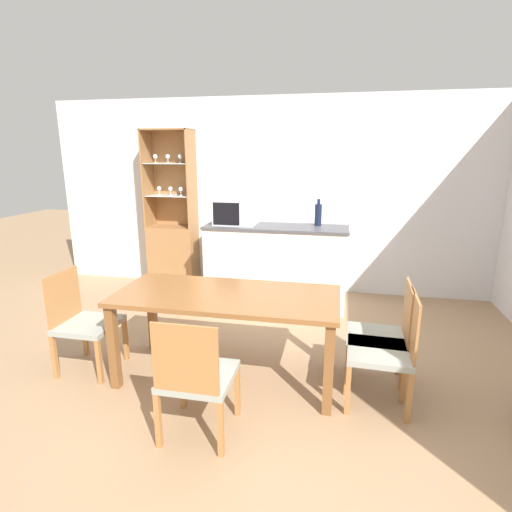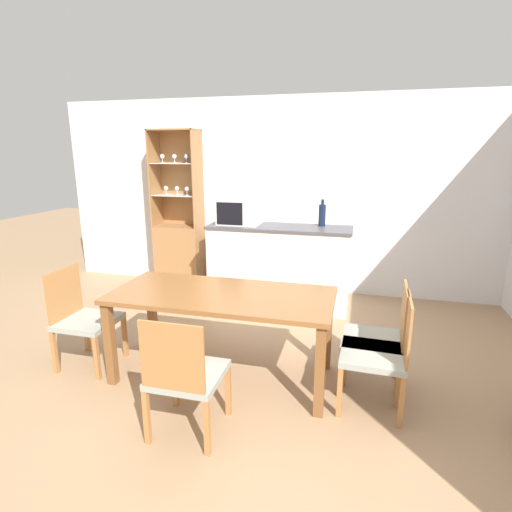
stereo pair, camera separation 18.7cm
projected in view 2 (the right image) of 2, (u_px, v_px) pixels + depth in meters
name	position (u px, v px, depth m)	size (l,w,h in m)	color
ground_plane	(246.00, 395.00, 3.13)	(18.00, 18.00, 0.00)	#A37F5B
wall_back	(299.00, 197.00, 5.28)	(6.80, 0.06, 2.55)	silver
kitchen_counter	(279.00, 266.00, 4.86)	(1.71, 0.54, 1.00)	white
display_cabinet	(180.00, 242.00, 5.65)	(0.65, 0.37, 2.14)	#A37042
dining_table	(222.00, 304.00, 3.25)	(1.80, 0.81, 0.74)	brown
dining_chair_side_left_near	(83.00, 318.00, 3.49)	(0.46, 0.46, 0.87)	#999E93
dining_chair_head_near	(185.00, 375.00, 2.60)	(0.45, 0.45, 0.87)	#999E93
dining_chair_side_right_far	(379.00, 338.00, 3.12)	(0.47, 0.47, 0.87)	#999E93
dining_chair_side_right_near	(380.00, 353.00, 2.89)	(0.47, 0.47, 0.87)	#999E93
microwave	(240.00, 212.00, 4.85)	(0.50, 0.38, 0.30)	silver
wine_bottle	(322.00, 215.00, 4.71)	(0.08, 0.08, 0.32)	#141E38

